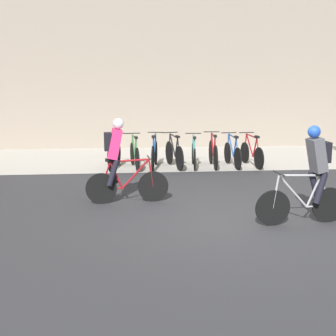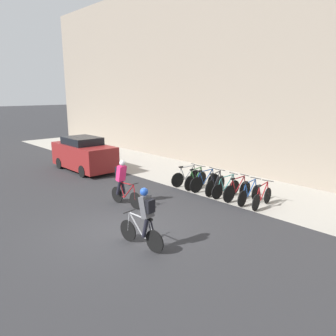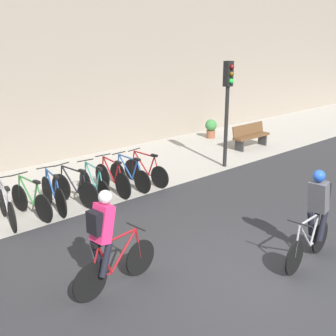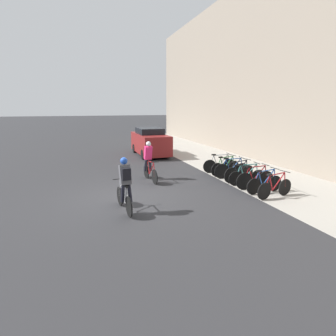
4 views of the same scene
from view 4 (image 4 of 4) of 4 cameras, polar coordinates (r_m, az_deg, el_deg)
The scene contains 14 objects.
ground at distance 9.73m, azimuth -9.33°, elevation -6.42°, with size 200.00×200.00×0.00m, color #2B2B2D.
kerb_strip at distance 12.64m, azimuth 22.41°, elevation -2.67°, with size 44.00×4.50×0.01m, color #A39E93.
building_facade at distance 14.24m, azimuth 32.71°, elevation 20.15°, with size 44.00×0.60×10.91m, color gray.
cyclist_pink at distance 11.72m, azimuth -4.23°, elevation 1.85°, with size 1.72×0.47×1.76m.
cyclist_grey at distance 8.11m, azimuth -9.37°, elevation -3.38°, with size 1.71×0.48×1.76m.
parked_bike_0 at distance 13.40m, azimuth 11.14°, elevation 0.69°, with size 0.46×1.68×0.97m.
parked_bike_1 at distance 12.92m, azimuth 12.39°, elevation 0.15°, with size 0.46×1.66×0.97m.
parked_bike_2 at distance 12.45m, azimuth 13.74°, elevation -0.33°, with size 0.46×1.69×0.99m.
parked_bike_3 at distance 11.99m, azimuth 15.19°, elevation -0.95°, with size 0.50×1.68×0.98m.
parked_bike_4 at distance 11.55m, azimuth 16.74°, elevation -1.70°, with size 0.46×1.65×0.94m.
parked_bike_5 at distance 11.11m, azimuth 18.44°, elevation -2.26°, with size 0.46×1.72×0.98m.
parked_bike_6 at distance 10.68m, azimuth 20.26°, elevation -3.12°, with size 0.46×1.67×0.95m.
parked_bike_7 at distance 10.27m, azimuth 22.24°, elevation -3.92°, with size 0.46×1.67×0.95m.
parked_car at distance 18.07m, azimuth -3.93°, elevation 5.66°, with size 4.30×1.84×1.85m.
Camera 4 is at (9.07, -1.46, 3.22)m, focal length 28.00 mm.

